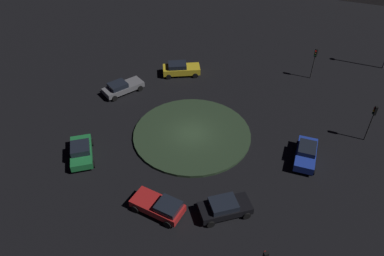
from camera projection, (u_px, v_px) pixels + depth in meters
name	position (u px, v px, depth m)	size (l,w,h in m)	color
ground_plane	(192.00, 135.00, 36.73)	(120.19, 120.19, 0.00)	black
roundabout_island	(192.00, 134.00, 36.65)	(11.58, 11.58, 0.25)	#263823
car_blue	(306.00, 153.00, 33.53)	(4.56, 3.55, 1.48)	#1E38A5
car_green	(81.00, 151.00, 33.77)	(4.30, 2.39, 1.51)	#1E7238
car_grey	(122.00, 87.00, 42.01)	(3.75, 4.89, 1.42)	slate
car_yellow	(181.00, 69.00, 45.00)	(2.37, 4.57, 1.56)	gold
car_red	(160.00, 206.00, 29.01)	(4.05, 4.43, 1.42)	red
car_black	(225.00, 207.00, 28.91)	(2.43, 4.25, 1.41)	black
traffic_light_northwest	(315.00, 58.00, 43.13)	(0.37, 0.40, 3.81)	#2D2D2D
traffic_light_north	(373.00, 117.00, 34.35)	(0.34, 0.38, 4.00)	#2D2D2D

